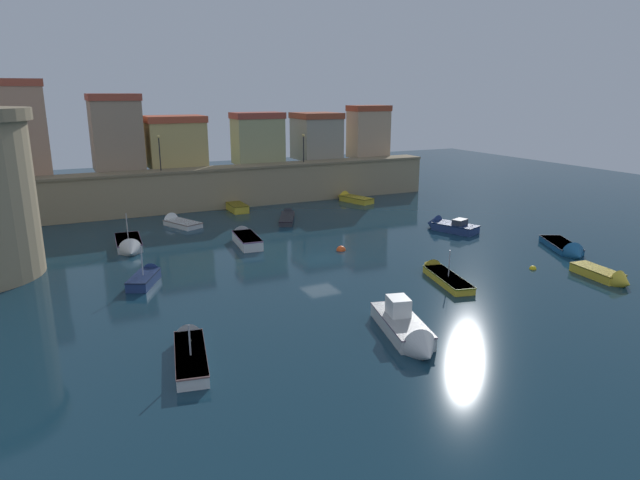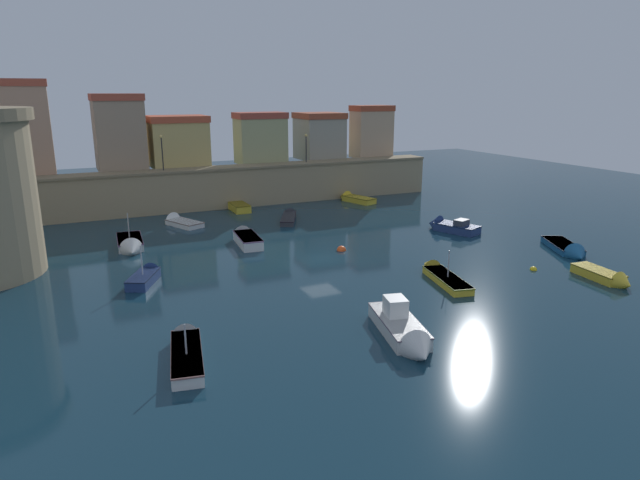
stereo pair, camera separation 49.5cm
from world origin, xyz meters
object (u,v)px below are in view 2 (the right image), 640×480
at_px(quay_lamp_1, 306,143).
at_px(mooring_buoy_0, 341,250).
at_px(moored_boat_12, 569,250).
at_px(moored_boat_2, 131,245).
at_px(mooring_buoy_1, 533,270).
at_px(moored_boat_4, 607,277).
at_px(moored_boat_10, 238,206).
at_px(moored_boat_0, 449,226).
at_px(moored_boat_7, 440,274).
at_px(moored_boat_8, 246,238).
at_px(moored_boat_11, 178,222).
at_px(moored_boat_1, 289,216).
at_px(moored_boat_5, 405,331).
at_px(moored_boat_9, 186,347).
at_px(moored_boat_6, 146,276).
at_px(quay_lamp_0, 162,147).
at_px(moored_boat_3, 353,198).

bearing_deg(quay_lamp_1, mooring_buoy_0, -106.38).
bearing_deg(moored_boat_12, moored_boat_2, -90.67).
xyz_separation_m(mooring_buoy_0, mooring_buoy_1, (10.13, -10.28, 0.00)).
bearing_deg(moored_boat_4, moored_boat_10, -148.74).
height_order(moored_boat_0, moored_boat_10, moored_boat_0).
bearing_deg(moored_boat_0, mooring_buoy_1, 150.67).
height_order(quay_lamp_1, moored_boat_2, quay_lamp_1).
height_order(moored_boat_0, moored_boat_7, moored_boat_7).
xyz_separation_m(moored_boat_4, moored_boat_8, (-18.86, 19.75, 0.11)).
relative_size(moored_boat_11, moored_boat_12, 0.84).
relative_size(moored_boat_1, moored_boat_8, 1.08).
height_order(moored_boat_5, moored_boat_11, moored_boat_5).
height_order(moored_boat_1, moored_boat_8, moored_boat_8).
bearing_deg(moored_boat_9, moored_boat_8, -15.16).
bearing_deg(moored_boat_12, moored_boat_6, -76.93).
bearing_deg(moored_boat_0, moored_boat_10, 20.16).
bearing_deg(mooring_buoy_0, moored_boat_0, 7.82).
distance_m(moored_boat_0, mooring_buoy_0, 12.04).
distance_m(moored_boat_5, moored_boat_6, 18.45).
xyz_separation_m(quay_lamp_1, moored_boat_4, (6.47, -35.23, -6.25)).
relative_size(moored_boat_4, moored_boat_11, 0.90).
height_order(quay_lamp_1, moored_boat_8, quay_lamp_1).
bearing_deg(mooring_buoy_1, moored_boat_10, 114.23).
distance_m(quay_lamp_0, moored_boat_6, 23.50).
xyz_separation_m(quay_lamp_0, moored_boat_1, (10.51, -8.66, -6.54)).
relative_size(moored_boat_6, mooring_buoy_1, 8.65).
height_order(quay_lamp_1, mooring_buoy_0, quay_lamp_1).
bearing_deg(moored_boat_5, mooring_buoy_0, 177.82).
xyz_separation_m(moored_boat_7, moored_boat_9, (-18.08, -3.97, 0.06)).
distance_m(quay_lamp_0, moored_boat_12, 39.65).
height_order(moored_boat_0, mooring_buoy_1, moored_boat_0).
height_order(quay_lamp_0, moored_boat_7, quay_lamp_0).
distance_m(moored_boat_3, mooring_buoy_0, 20.66).
relative_size(moored_boat_10, mooring_buoy_0, 5.62).
bearing_deg(mooring_buoy_0, moored_boat_3, 58.91).
xyz_separation_m(moored_boat_2, moored_boat_11, (5.20, 7.10, -0.08)).
relative_size(moored_boat_7, mooring_buoy_1, 13.12).
height_order(moored_boat_5, moored_boat_12, moored_boat_5).
bearing_deg(moored_boat_12, moored_boat_3, -142.40).
relative_size(moored_boat_1, moored_boat_10, 1.47).
bearing_deg(moored_boat_2, mooring_buoy_0, 67.63).
bearing_deg(moored_boat_10, moored_boat_0, -138.92).
height_order(moored_boat_1, moored_boat_10, moored_boat_10).
height_order(moored_boat_4, moored_boat_9, moored_boat_9).
height_order(quay_lamp_0, moored_boat_11, quay_lamp_0).
distance_m(moored_boat_0, moored_boat_11, 25.53).
bearing_deg(moored_boat_6, quay_lamp_1, -17.78).
xyz_separation_m(quay_lamp_1, moored_boat_0, (5.74, -19.37, -6.16)).
height_order(moored_boat_2, moored_boat_12, moored_boat_2).
bearing_deg(moored_boat_10, moored_boat_8, 166.01).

